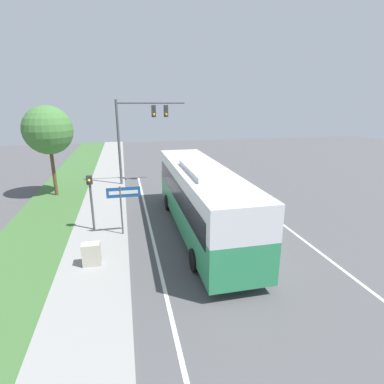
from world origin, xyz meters
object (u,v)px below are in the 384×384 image
street_sign (123,200)px  utility_cabinet (91,254)px  bus (201,195)px  signal_gantry (138,126)px  pedestrian_signal (91,194)px

street_sign → utility_cabinet: size_ratio=2.80×
bus → signal_gantry: size_ratio=1.77×
pedestrian_signal → utility_cabinet: (0.21, -3.65, -1.47)m
utility_cabinet → pedestrian_signal: bearing=93.3°
signal_gantry → pedestrian_signal: signal_gantry is taller
signal_gantry → utility_cabinet: (-2.77, -12.59, -4.11)m
bus → pedestrian_signal: bearing=167.5°
bus → pedestrian_signal: bus is taller
signal_gantry → utility_cabinet: size_ratio=7.20×
bus → pedestrian_signal: (-5.43, 1.21, 0.06)m
signal_gantry → bus: bearing=-76.4°
signal_gantry → street_sign: size_ratio=2.57×
signal_gantry → street_sign: signal_gantry is taller
bus → signal_gantry: signal_gantry is taller
pedestrian_signal → utility_cabinet: bearing=-86.7°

